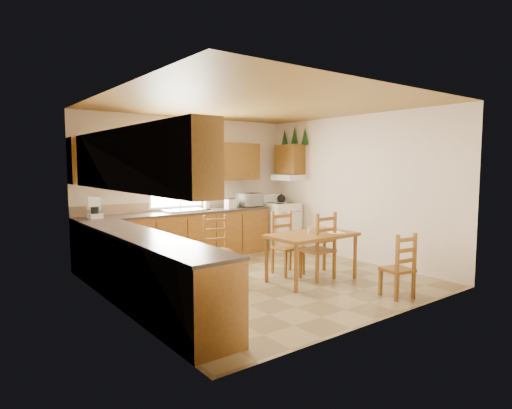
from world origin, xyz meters
TOP-DOWN VIEW (x-y plane):
  - floor at (0.00, 0.00)m, footprint 4.50×4.50m
  - ceiling at (0.00, 0.00)m, footprint 4.50×4.50m
  - wall_left at (-2.25, 0.00)m, footprint 4.50×4.50m
  - wall_right at (2.25, 0.00)m, footprint 4.50×4.50m
  - wall_back at (0.00, 2.25)m, footprint 4.50×4.50m
  - wall_front at (0.00, -2.25)m, footprint 4.50×4.50m
  - lower_cab_back at (-0.38, 1.95)m, footprint 3.75×0.60m
  - lower_cab_left at (-1.95, -0.15)m, footprint 0.60×3.60m
  - counter_back at (-0.38, 1.95)m, footprint 3.75×0.63m
  - counter_left at (-1.95, -0.15)m, footprint 0.63×3.60m
  - backsplash at (-0.38, 2.24)m, footprint 3.75×0.01m
  - upper_cab_back_left at (-1.55, 2.08)m, footprint 1.41×0.33m
  - upper_cab_back_right at (0.86, 2.08)m, footprint 1.25×0.33m
  - upper_cab_left at (-2.08, -0.15)m, footprint 0.33×3.60m
  - upper_cab_stove at (2.08, 1.65)m, footprint 0.33×0.62m
  - range_hood at (2.03, 1.65)m, footprint 0.44×0.62m
  - window_frame at (-0.30, 2.22)m, footprint 1.13×0.02m
  - window_pane at (-0.30, 2.21)m, footprint 1.05×0.01m
  - window_valance at (-0.30, 2.19)m, footprint 1.19×0.01m
  - sink_basin at (-0.30, 1.95)m, footprint 0.75×0.45m
  - pine_decal_a at (2.21, 1.33)m, footprint 0.22×0.22m
  - pine_decal_b at (2.21, 1.65)m, footprint 0.22×0.22m
  - pine_decal_c at (2.21, 1.97)m, footprint 0.22×0.22m
  - stove at (1.88, 1.71)m, footprint 0.69×0.71m
  - coffeemaker at (-1.92, 1.94)m, footprint 0.23×0.25m
  - paper_towel at (0.21, 1.97)m, footprint 0.12×0.12m
  - toaster at (0.74, 1.93)m, footprint 0.24×0.17m
  - microwave at (1.23, 1.95)m, footprint 0.49×0.37m
  - dining_table at (0.60, -0.53)m, footprint 1.38×0.79m
  - chair_near_left at (0.94, -1.83)m, footprint 0.43×0.41m
  - chair_near_right at (0.74, -0.52)m, footprint 0.45×0.42m
  - chair_far_left at (-0.46, 0.50)m, footprint 0.50×0.49m
  - chair_far_right at (0.57, -0.01)m, footprint 0.45×0.43m
  - table_paper at (0.98, -0.65)m, footprint 0.31×0.36m
  - table_card at (0.58, -0.52)m, footprint 0.08×0.02m

SIDE VIEW (x-z plane):
  - floor at x=0.00m, z-range 0.00..0.00m
  - dining_table at x=0.60m, z-range 0.00..0.74m
  - lower_cab_back at x=-0.38m, z-range 0.00..0.88m
  - lower_cab_left at x=-1.95m, z-range 0.00..0.88m
  - chair_near_left at x=0.94m, z-range 0.00..0.88m
  - stove at x=1.88m, z-range 0.00..0.96m
  - chair_far_left at x=-0.46m, z-range 0.00..0.98m
  - chair_far_right at x=0.57m, z-range 0.00..1.02m
  - chair_near_right at x=0.74m, z-range 0.00..1.05m
  - table_paper at x=0.98m, z-range 0.74..0.74m
  - table_card at x=0.58m, z-range 0.74..0.84m
  - counter_back at x=-0.38m, z-range 0.88..0.92m
  - counter_left at x=-1.95m, z-range 0.88..0.92m
  - sink_basin at x=-0.30m, z-range 0.92..0.96m
  - toaster at x=0.74m, z-range 0.92..1.10m
  - backsplash at x=-0.38m, z-range 0.92..1.10m
  - paper_towel at x=0.21m, z-range 0.92..1.18m
  - microwave at x=1.23m, z-range 0.92..1.20m
  - coffeemaker at x=-1.92m, z-range 0.92..1.24m
  - wall_left at x=-2.25m, z-range 1.35..1.35m
  - wall_right at x=2.25m, z-range 1.35..1.35m
  - wall_back at x=0.00m, z-range 1.35..1.35m
  - wall_front at x=0.00m, z-range 1.35..1.35m
  - range_hood at x=2.03m, z-range 1.46..1.58m
  - window_frame at x=-0.30m, z-range 0.96..2.14m
  - window_pane at x=-0.30m, z-range 1.00..2.10m
  - upper_cab_back_left at x=-1.55m, z-range 1.48..2.23m
  - upper_cab_back_right at x=0.86m, z-range 1.48..2.23m
  - upper_cab_left at x=-2.08m, z-range 1.48..2.23m
  - upper_cab_stove at x=2.08m, z-range 1.59..2.21m
  - window_valance at x=-0.30m, z-range 1.93..2.17m
  - pine_decal_a at x=2.21m, z-range 2.20..2.56m
  - pine_decal_c at x=2.21m, z-range 2.20..2.56m
  - pine_decal_b at x=2.21m, z-range 2.24..2.60m
  - ceiling at x=0.00m, z-range 2.70..2.70m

